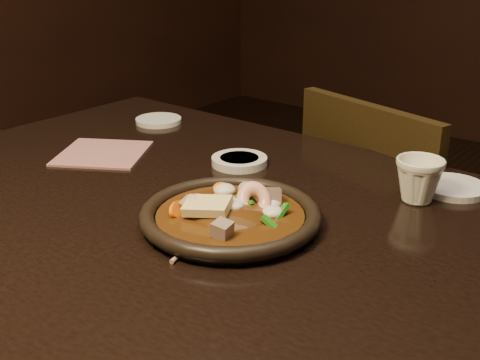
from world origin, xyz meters
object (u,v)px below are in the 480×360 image
Objects in this scene: plate at (230,216)px; table at (274,285)px; chair at (390,252)px; tea_cup at (419,179)px.

table is at bearing 2.67° from plate.
chair is 0.66m from plate.
chair reaches higher than tea_cup.
tea_cup is (0.10, 0.26, 0.12)m from table.
plate reaches higher than table.
plate is (-0.08, -0.00, 0.09)m from table.
table is 0.12m from plate.
chair is 3.02× the size of plate.
table is at bearing -111.24° from tea_cup.
chair is at bearing 97.13° from table.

